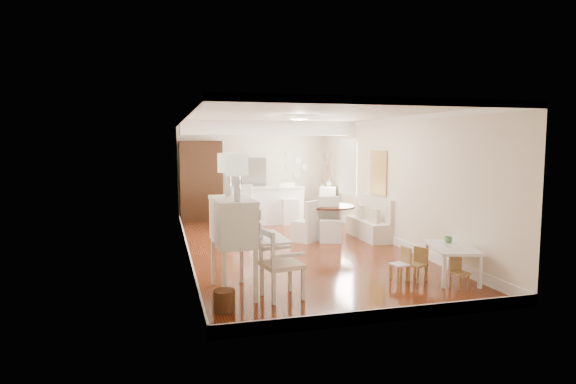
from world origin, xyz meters
name	(u,v)px	position (x,y,z in m)	size (l,w,h in m)	color
room	(291,155)	(0.04, 0.32, 1.98)	(9.00, 9.04, 2.82)	maroon
secretary_bureau	(233,246)	(-1.70, -2.82, 0.72)	(1.12, 1.15, 1.44)	white
gustavian_armchair	(282,263)	(-1.04, -3.21, 0.51)	(0.59, 0.59, 1.02)	silver
wicker_basket	(224,301)	(-1.94, -3.58, 0.15)	(0.29, 0.29, 0.29)	brown
kids_table	(452,263)	(1.90, -3.01, 0.28)	(0.67, 1.11, 0.56)	white
kids_chair_a	(416,264)	(1.29, -2.95, 0.28)	(0.27, 0.27, 0.56)	#9D7B47
kids_chair_b	(400,264)	(1.03, -2.87, 0.28)	(0.27, 0.27, 0.56)	tan
kids_chair_c	(460,272)	(1.72, -3.49, 0.25)	(0.24, 0.24, 0.51)	#AD804E
banquette	(368,218)	(1.99, 0.50, 0.49)	(0.52, 1.60, 0.98)	silver
dining_table	(331,222)	(1.13, 0.75, 0.39)	(1.14, 1.14, 0.78)	#462516
slip_chair_near	(330,220)	(0.98, 0.37, 0.51)	(0.48, 0.50, 1.02)	white
slip_chair_far	(305,221)	(0.42, 0.51, 0.47)	(0.45, 0.47, 0.95)	white
breakfast_counter	(267,205)	(0.10, 3.10, 0.52)	(2.05, 0.65, 1.03)	white
bar_stool_left	(242,206)	(-0.65, 2.66, 0.57)	(0.46, 0.46, 1.14)	white
bar_stool_right	(289,204)	(0.68, 2.87, 0.57)	(0.46, 0.46, 1.14)	white
pantry_cabinet	(201,181)	(-1.60, 4.18, 1.15)	(1.20, 0.60, 2.30)	#381E11
fridge	(266,188)	(0.30, 4.15, 0.90)	(0.75, 0.65, 1.80)	silver
sideboard	(328,203)	(2.00, 3.37, 0.49)	(0.46, 1.03, 0.98)	silver
pencil_cup	(448,240)	(1.99, -2.76, 0.61)	(0.13, 0.13, 0.10)	#55935B
branch_vase	(329,183)	(2.04, 3.42, 1.08)	(0.18, 0.18, 0.19)	white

